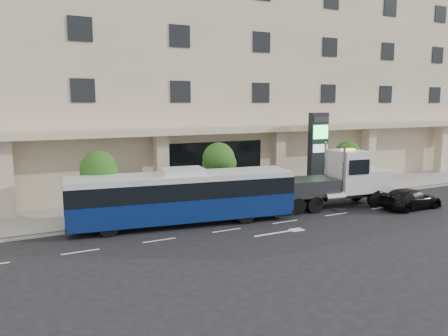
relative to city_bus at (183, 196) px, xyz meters
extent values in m
plane|color=black|center=(5.69, -0.89, -1.72)|extent=(120.00, 120.00, 0.00)
cube|color=gray|center=(5.69, 4.11, -1.64)|extent=(120.00, 6.00, 0.15)
cube|color=gray|center=(5.69, 1.11, -1.64)|extent=(120.00, 0.30, 0.15)
cube|color=tan|center=(5.69, 14.61, 8.28)|extent=(60.00, 15.00, 20.00)
cube|color=tan|center=(5.69, 5.91, 3.48)|extent=(60.00, 2.80, 0.50)
cube|color=black|center=(5.69, 7.08, 0.43)|extent=(8.00, 0.12, 4.00)
cube|color=tan|center=(-9.31, 5.91, 0.88)|extent=(0.90, 0.90, 4.90)
cube|color=tan|center=(0.69, 5.91, 0.88)|extent=(0.90, 0.90, 4.90)
cube|color=tan|center=(10.69, 5.91, 0.88)|extent=(0.90, 0.90, 4.90)
cube|color=tan|center=(20.69, 5.91, 0.88)|extent=(0.90, 0.90, 4.90)
cube|color=tan|center=(30.69, 5.91, 0.88)|extent=(0.90, 0.90, 4.90)
cylinder|color=#422B19|center=(-4.31, 2.71, -0.17)|extent=(0.14, 0.14, 2.80)
sphere|color=#204914|center=(-4.31, 2.71, 1.55)|extent=(2.20, 2.20, 2.20)
sphere|color=#204914|center=(-3.96, 2.51, 1.23)|extent=(1.65, 1.65, 1.65)
sphere|color=#204914|center=(-4.61, 2.91, 1.15)|extent=(1.54, 1.54, 1.54)
cylinder|color=#422B19|center=(3.69, 2.71, -0.10)|extent=(0.14, 0.14, 2.94)
sphere|color=#204914|center=(3.69, 2.71, 1.71)|extent=(2.20, 2.20, 2.20)
sphere|color=#204914|center=(4.04, 2.51, 1.37)|extent=(1.65, 1.65, 1.65)
sphere|color=#204914|center=(3.39, 2.91, 1.29)|extent=(1.54, 1.54, 1.54)
cylinder|color=#422B19|center=(15.19, 2.71, -0.20)|extent=(0.14, 0.14, 2.73)
sphere|color=#204914|center=(15.19, 2.71, 1.48)|extent=(2.00, 2.00, 2.00)
sphere|color=#204914|center=(15.54, 2.51, 1.16)|extent=(1.50, 1.50, 1.50)
sphere|color=#204914|center=(14.89, 2.91, 1.09)|extent=(1.40, 1.40, 1.40)
cylinder|color=black|center=(-4.53, -0.55, -1.16)|extent=(1.14, 0.48, 1.11)
cylinder|color=black|center=(-4.22, 1.75, -1.16)|extent=(1.14, 0.48, 1.11)
cylinder|color=black|center=(3.35, -1.63, -1.16)|extent=(1.14, 0.48, 1.11)
cylinder|color=black|center=(3.67, 0.67, -1.16)|extent=(1.14, 0.48, 1.11)
cube|color=#091D56|center=(0.01, 0.00, -0.67)|extent=(13.52, 4.53, 1.33)
cube|color=black|center=(0.01, 0.00, 0.50)|extent=(13.52, 4.57, 0.99)
cube|color=silver|center=(0.01, 0.00, 1.16)|extent=(13.52, 4.53, 0.33)
cube|color=silver|center=(0.01, 0.00, 1.49)|extent=(2.65, 2.08, 0.33)
cube|color=#2D3033|center=(-6.51, 0.89, -1.22)|extent=(0.51, 2.76, 0.33)
cube|color=#2D3033|center=(6.53, -0.89, -1.22)|extent=(0.51, 2.76, 0.33)
cube|color=#2D3033|center=(10.76, -0.63, -0.91)|extent=(8.60, 2.00, 0.40)
cube|color=silver|center=(14.00, -1.01, 0.04)|extent=(2.27, 2.53, 1.51)
cube|color=silver|center=(15.00, -1.13, 0.04)|extent=(0.31, 2.01, 1.21)
cube|color=silver|center=(12.01, -0.77, 0.75)|extent=(2.29, 2.73, 2.91)
cube|color=black|center=(12.95, -0.88, 1.20)|extent=(0.36, 2.21, 1.21)
cylinder|color=silver|center=(10.78, -1.74, 1.00)|extent=(0.20, 0.20, 3.42)
cylinder|color=silver|center=(11.04, 0.45, 1.00)|extent=(0.20, 0.20, 3.42)
cube|color=#2D3033|center=(8.61, -0.37, -0.16)|extent=(4.47, 2.89, 1.11)
cube|color=#2D3033|center=(6.22, -0.09, -0.76)|extent=(1.63, 0.47, 0.22)
cube|color=#2D3033|center=(5.62, -0.02, -1.16)|extent=(0.46, 1.83, 0.18)
cube|color=orange|center=(12.01, -0.77, 2.25)|extent=(0.94, 0.45, 0.14)
cylinder|color=black|center=(13.48, -2.01, -1.16)|extent=(1.14, 0.45, 1.11)
cylinder|color=black|center=(13.73, 0.09, -1.16)|extent=(1.14, 0.45, 1.11)
cylinder|color=black|center=(8.69, -1.45, -1.16)|extent=(1.14, 0.45, 1.11)
cylinder|color=black|center=(8.93, 0.65, -1.16)|extent=(1.14, 0.45, 1.11)
cylinder|color=black|center=(7.39, -1.29, -1.16)|extent=(1.14, 0.45, 1.11)
cylinder|color=black|center=(7.64, 0.80, -1.16)|extent=(1.14, 0.45, 1.11)
imported|color=black|center=(15.29, -3.45, -1.02)|extent=(4.76, 1.95, 1.38)
cube|color=black|center=(12.47, 3.08, 1.58)|extent=(1.57, 0.53, 6.29)
cube|color=#26E64D|center=(12.47, 2.79, 3.26)|extent=(1.36, 0.07, 1.05)
cube|color=silver|center=(12.47, 2.79, 2.00)|extent=(1.36, 0.07, 0.63)
cube|color=#262628|center=(12.47, 2.79, 4.20)|extent=(1.36, 0.07, 0.42)
camera|label=1|loc=(-9.29, -23.68, 5.42)|focal=35.00mm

